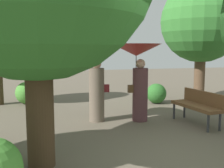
% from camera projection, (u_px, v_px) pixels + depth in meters
% --- Properties ---
extents(ground_plane, '(40.00, 40.00, 0.00)m').
position_uv_depth(ground_plane, '(165.00, 161.00, 4.70)').
color(ground_plane, brown).
extents(person_left, '(1.14, 1.14, 1.91)m').
position_uv_depth(person_left, '(94.00, 70.00, 7.14)').
color(person_left, '#6B5B4C').
rests_on(person_left, ground).
extents(person_right, '(1.29, 1.29, 2.02)m').
position_uv_depth(person_right, '(137.00, 64.00, 7.13)').
color(person_right, '#563338').
rests_on(person_right, ground).
extents(park_bench, '(0.66, 1.55, 0.83)m').
position_uv_depth(park_bench, '(198.00, 104.00, 6.96)').
color(park_bench, '#38383D').
rests_on(park_bench, ground).
extents(tree_mid_right, '(2.85, 2.85, 4.73)m').
position_uv_depth(tree_mid_right, '(202.00, 15.00, 9.67)').
color(tree_mid_right, brown).
rests_on(tree_mid_right, ground).
extents(bush_path_right, '(0.69, 0.69, 0.69)m').
position_uv_depth(bush_path_right, '(156.00, 93.00, 9.62)').
color(bush_path_right, '#2D6B28').
rests_on(bush_path_right, ground).
extents(bush_behind_bench, '(0.76, 0.76, 0.76)m').
position_uv_depth(bush_behind_bench, '(27.00, 93.00, 9.55)').
color(bush_behind_bench, '#4C9338').
rests_on(bush_behind_bench, ground).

